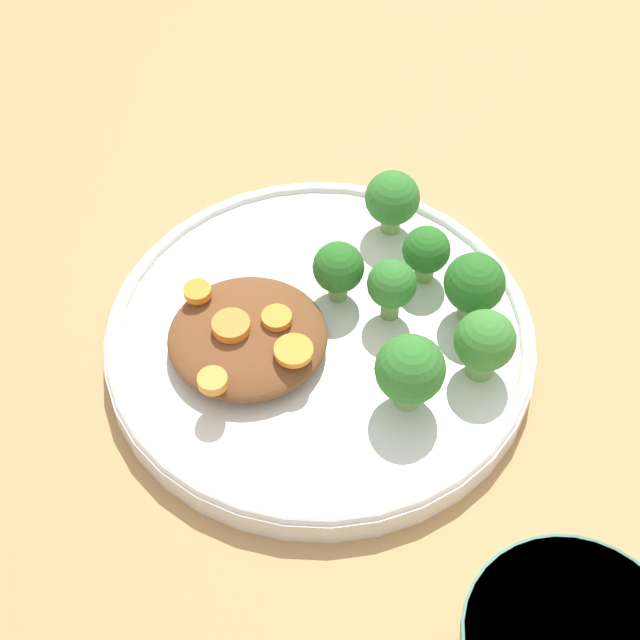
% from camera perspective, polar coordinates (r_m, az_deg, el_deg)
% --- Properties ---
extents(ground_plane, '(4.00, 4.00, 0.00)m').
position_cam_1_polar(ground_plane, '(0.73, 0.00, -1.67)').
color(ground_plane, tan).
extents(plate, '(0.29, 0.29, 0.02)m').
position_cam_1_polar(plate, '(0.71, 0.00, -1.06)').
color(plate, silver).
rests_on(plate, ground_plane).
extents(stew_mound, '(0.10, 0.10, 0.02)m').
position_cam_1_polar(stew_mound, '(0.69, -3.84, -1.07)').
color(stew_mound, brown).
rests_on(stew_mound, plate).
extents(broccoli_floret_0, '(0.03, 0.03, 0.05)m').
position_cam_1_polar(broccoli_floret_0, '(0.71, 0.99, 2.76)').
color(broccoli_floret_0, '#7FA85B').
rests_on(broccoli_floret_0, plate).
extents(broccoli_floret_1, '(0.04, 0.04, 0.06)m').
position_cam_1_polar(broccoli_floret_1, '(0.65, 4.82, -2.70)').
color(broccoli_floret_1, '#7FA85B').
rests_on(broccoli_floret_1, plate).
extents(broccoli_floret_2, '(0.04, 0.04, 0.05)m').
position_cam_1_polar(broccoli_floret_2, '(0.70, 8.23, 1.87)').
color(broccoli_floret_2, '#7FA85B').
rests_on(broccoli_floret_2, plate).
extents(broccoli_floret_3, '(0.03, 0.03, 0.05)m').
position_cam_1_polar(broccoli_floret_3, '(0.70, 3.85, 1.84)').
color(broccoli_floret_3, '#759E51').
rests_on(broccoli_floret_3, plate).
extents(broccoli_floret_4, '(0.04, 0.04, 0.05)m').
position_cam_1_polar(broccoli_floret_4, '(0.75, 3.88, 6.45)').
color(broccoli_floret_4, '#7FA85B').
rests_on(broccoli_floret_4, plate).
extents(broccoli_floret_5, '(0.04, 0.04, 0.05)m').
position_cam_1_polar(broccoli_floret_5, '(0.68, 8.77, -1.20)').
color(broccoli_floret_5, '#759E51').
rests_on(broccoli_floret_5, plate).
extents(broccoli_floret_6, '(0.03, 0.03, 0.04)m').
position_cam_1_polar(broccoli_floret_6, '(0.73, 5.68, 3.66)').
color(broccoli_floret_6, '#7FA85B').
rests_on(broccoli_floret_6, plate).
extents(carrot_slice_0, '(0.02, 0.02, 0.00)m').
position_cam_1_polar(carrot_slice_0, '(0.67, -1.42, -1.65)').
color(carrot_slice_0, orange).
rests_on(carrot_slice_0, stew_mound).
extents(carrot_slice_1, '(0.02, 0.02, 0.01)m').
position_cam_1_polar(carrot_slice_1, '(0.70, -6.56, 1.52)').
color(carrot_slice_1, orange).
rests_on(carrot_slice_1, stew_mound).
extents(carrot_slice_2, '(0.02, 0.02, 0.01)m').
position_cam_1_polar(carrot_slice_2, '(0.66, -5.75, -3.25)').
color(carrot_slice_2, orange).
rests_on(carrot_slice_2, stew_mound).
extents(carrot_slice_3, '(0.02, 0.02, 0.00)m').
position_cam_1_polar(carrot_slice_3, '(0.68, -2.25, -0.14)').
color(carrot_slice_3, orange).
rests_on(carrot_slice_3, stew_mound).
extents(carrot_slice_4, '(0.02, 0.02, 0.01)m').
position_cam_1_polar(carrot_slice_4, '(0.68, -4.79, -0.22)').
color(carrot_slice_4, orange).
rests_on(carrot_slice_4, stew_mound).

